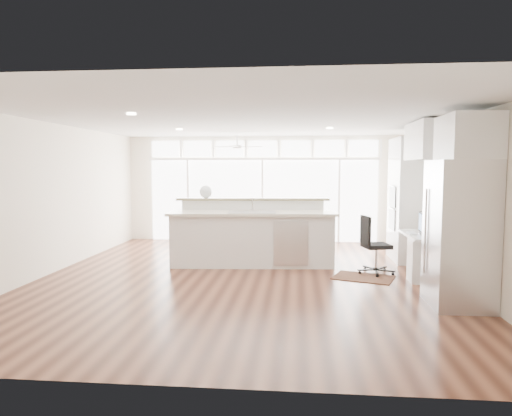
{
  "coord_description": "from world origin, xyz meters",
  "views": [
    {
      "loc": [
        0.92,
        -7.72,
        1.89
      ],
      "look_at": [
        0.14,
        0.6,
        1.16
      ],
      "focal_mm": 32.0,
      "sensor_mm": 36.0,
      "label": 1
    }
  ],
  "objects": [
    {
      "name": "floor",
      "position": [
        0.0,
        0.0,
        -0.01
      ],
      "size": [
        7.0,
        8.0,
        0.02
      ],
      "primitive_type": "cube",
      "color": "#432014",
      "rests_on": "ground"
    },
    {
      "name": "ceiling",
      "position": [
        0.0,
        0.0,
        2.7
      ],
      "size": [
        7.0,
        8.0,
        0.02
      ],
      "primitive_type": "cube",
      "color": "silver",
      "rests_on": "wall_back"
    },
    {
      "name": "wall_back",
      "position": [
        0.0,
        4.0,
        1.35
      ],
      "size": [
        7.0,
        0.04,
        2.7
      ],
      "primitive_type": "cube",
      "color": "white",
      "rests_on": "floor"
    },
    {
      "name": "wall_front",
      "position": [
        0.0,
        -4.0,
        1.35
      ],
      "size": [
        7.0,
        0.04,
        2.7
      ],
      "primitive_type": "cube",
      "color": "white",
      "rests_on": "floor"
    },
    {
      "name": "wall_left",
      "position": [
        -3.5,
        0.0,
        1.35
      ],
      "size": [
        0.04,
        8.0,
        2.7
      ],
      "primitive_type": "cube",
      "color": "white",
      "rests_on": "floor"
    },
    {
      "name": "wall_right",
      "position": [
        3.5,
        0.0,
        1.35
      ],
      "size": [
        0.04,
        8.0,
        2.7
      ],
      "primitive_type": "cube",
      "color": "white",
      "rests_on": "floor"
    },
    {
      "name": "glass_wall",
      "position": [
        0.0,
        3.94,
        1.05
      ],
      "size": [
        5.8,
        0.06,
        2.08
      ],
      "primitive_type": "cube",
      "color": "white",
      "rests_on": "wall_back"
    },
    {
      "name": "transom_row",
      "position": [
        0.0,
        3.94,
        2.38
      ],
      "size": [
        5.9,
        0.06,
        0.4
      ],
      "primitive_type": "cube",
      "color": "white",
      "rests_on": "wall_back"
    },
    {
      "name": "desk_window",
      "position": [
        3.46,
        0.3,
        1.55
      ],
      "size": [
        0.04,
        0.85,
        0.85
      ],
      "primitive_type": "cube",
      "color": "white",
      "rests_on": "wall_right"
    },
    {
      "name": "ceiling_fan",
      "position": [
        -0.5,
        2.8,
        2.48
      ],
      "size": [
        1.16,
        1.16,
        0.32
      ],
      "primitive_type": "cube",
      "color": "white",
      "rests_on": "ceiling"
    },
    {
      "name": "recessed_lights",
      "position": [
        0.0,
        0.2,
        2.68
      ],
      "size": [
        3.4,
        3.0,
        0.02
      ],
      "primitive_type": "cube",
      "color": "white",
      "rests_on": "ceiling"
    },
    {
      "name": "oven_cabinet",
      "position": [
        3.17,
        1.8,
        1.25
      ],
      "size": [
        0.64,
        1.2,
        2.5
      ],
      "primitive_type": "cube",
      "color": "white",
      "rests_on": "floor"
    },
    {
      "name": "desk_nook",
      "position": [
        3.13,
        0.3,
        0.38
      ],
      "size": [
        0.72,
        1.3,
        0.76
      ],
      "primitive_type": "cube",
      "color": "white",
      "rests_on": "floor"
    },
    {
      "name": "upper_cabinets",
      "position": [
        3.17,
        0.3,
        2.35
      ],
      "size": [
        0.64,
        1.3,
        0.64
      ],
      "primitive_type": "cube",
      "color": "white",
      "rests_on": "wall_right"
    },
    {
      "name": "refrigerator",
      "position": [
        3.11,
        -1.35,
        1.0
      ],
      "size": [
        0.76,
        0.9,
        2.0
      ],
      "primitive_type": "cube",
      "color": "silver",
      "rests_on": "floor"
    },
    {
      "name": "fridge_cabinet",
      "position": [
        3.17,
        -1.35,
        2.3
      ],
      "size": [
        0.64,
        0.9,
        0.6
      ],
      "primitive_type": "cube",
      "color": "white",
      "rests_on": "wall_right"
    },
    {
      "name": "framed_photos",
      "position": [
        3.46,
        0.92,
        1.4
      ],
      "size": [
        0.06,
        0.22,
        0.8
      ],
      "primitive_type": "cube",
      "color": "black",
      "rests_on": "wall_right"
    },
    {
      "name": "kitchen_island",
      "position": [
        0.03,
        1.03,
        0.64
      ],
      "size": [
        3.31,
        1.47,
        1.28
      ],
      "primitive_type": "cube",
      "rotation": [
        0.0,
        0.0,
        0.08
      ],
      "color": "white",
      "rests_on": "floor"
    },
    {
      "name": "rug",
      "position": [
        2.05,
        0.15,
        0.01
      ],
      "size": [
        1.17,
        1.01,
        0.01
      ],
      "primitive_type": "cube",
      "rotation": [
        0.0,
        0.0,
        -0.35
      ],
      "color": "#361B11",
      "rests_on": "floor"
    },
    {
      "name": "office_chair",
      "position": [
        2.32,
        0.48,
        0.52
      ],
      "size": [
        0.64,
        0.6,
        1.03
      ],
      "primitive_type": "cube",
      "rotation": [
        0.0,
        0.0,
        0.23
      ],
      "color": "black",
      "rests_on": "floor"
    },
    {
      "name": "fishbowl",
      "position": [
        -0.95,
        1.36,
        1.41
      ],
      "size": [
        0.29,
        0.29,
        0.26
      ],
      "primitive_type": "sphere",
      "rotation": [
        0.0,
        0.0,
        0.11
      ],
      "color": "white",
      "rests_on": "kitchen_island"
    },
    {
      "name": "monitor",
      "position": [
        3.05,
        0.3,
        0.96
      ],
      "size": [
        0.12,
        0.48,
        0.39
      ],
      "primitive_type": "cube",
      "rotation": [
        0.0,
        0.0,
        -0.1
      ],
      "color": "black",
      "rests_on": "desk_nook"
    },
    {
      "name": "keyboard",
      "position": [
        2.88,
        0.3,
        0.77
      ],
      "size": [
        0.15,
        0.36,
        0.02
      ],
      "primitive_type": "cube",
      "rotation": [
        0.0,
        0.0,
        -0.07
      ],
      "color": "silver",
      "rests_on": "desk_nook"
    },
    {
      "name": "potted_plant",
      "position": [
        3.17,
        1.8,
        2.61
      ],
      "size": [
        0.25,
        0.28,
        0.21
      ],
      "primitive_type": "imported",
      "rotation": [
        0.0,
        0.0,
        -0.03
      ],
      "color": "#325625",
      "rests_on": "oven_cabinet"
    }
  ]
}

